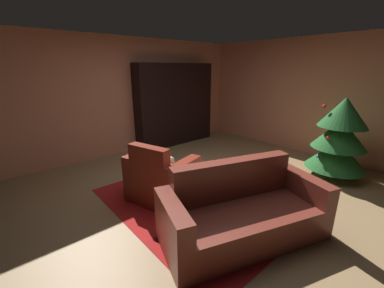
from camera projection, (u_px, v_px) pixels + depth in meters
The scene contains 11 objects.
ground_plane at pixel (207, 193), 3.91m from camera, with size 7.40×7.40×0.00m, color #96764F.
wall_back at pixel (308, 97), 5.46m from camera, with size 5.50×0.06×2.56m, color tan.
wall_left at pixel (124, 97), 5.49m from camera, with size 0.06×6.29×2.56m, color tan.
area_rug at pixel (190, 205), 3.56m from camera, with size 2.77×1.86×0.01m, color #A51B1A.
bookshelf_unit at pixel (180, 105), 6.25m from camera, with size 0.36×2.16×2.02m.
armchair_red at pixel (161, 180), 3.59m from camera, with size 1.09×0.90×0.92m.
couch_red at pixel (242, 214), 2.84m from camera, with size 1.37×2.06×0.87m.
coffee_table at pixel (201, 181), 3.39m from camera, with size 0.78×0.78×0.46m.
book_stack_on_table at pixel (206, 174), 3.37m from camera, with size 0.23×0.19×0.11m.
bottle_on_table at pixel (216, 169), 3.41m from camera, with size 0.07×0.07×0.26m.
decorated_tree at pixel (340, 137), 4.28m from camera, with size 1.00×1.00×1.45m.
Camera 1 is at (2.49, -2.47, 1.93)m, focal length 22.83 mm.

